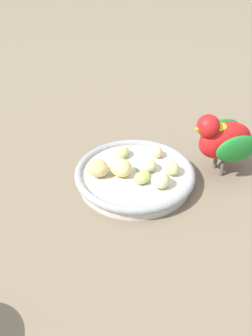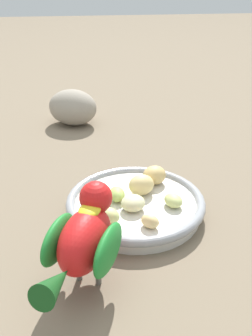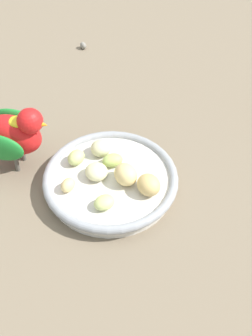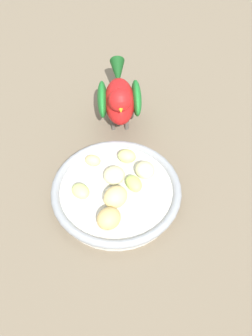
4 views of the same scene
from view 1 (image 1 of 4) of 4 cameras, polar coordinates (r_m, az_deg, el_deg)
ground_plane at (r=0.67m, az=0.15°, el=-1.96°), size 4.00×4.00×0.00m
feeding_bowl at (r=0.66m, az=1.26°, el=-1.14°), size 0.20×0.20×0.03m
apple_piece_0 at (r=0.64m, az=-4.10°, el=-0.01°), size 0.04×0.04×0.03m
apple_piece_1 at (r=0.64m, az=-0.62°, el=-0.02°), size 0.05×0.04×0.03m
apple_piece_2 at (r=0.66m, az=2.92°, el=0.45°), size 0.05×0.04×0.02m
apple_piece_3 at (r=0.62m, az=5.00°, el=-1.77°), size 0.04×0.04×0.02m
apple_piece_4 at (r=0.63m, az=2.41°, el=-1.34°), size 0.02×0.03×0.02m
apple_piece_5 at (r=0.69m, az=-0.58°, el=2.31°), size 0.03×0.04×0.02m
apple_piece_6 at (r=0.65m, az=6.70°, el=-0.04°), size 0.04×0.04×0.02m
apple_piece_7 at (r=0.70m, az=4.30°, el=2.45°), size 0.03×0.03×0.02m
parrot at (r=0.68m, az=14.37°, el=4.18°), size 0.10×0.16×0.12m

